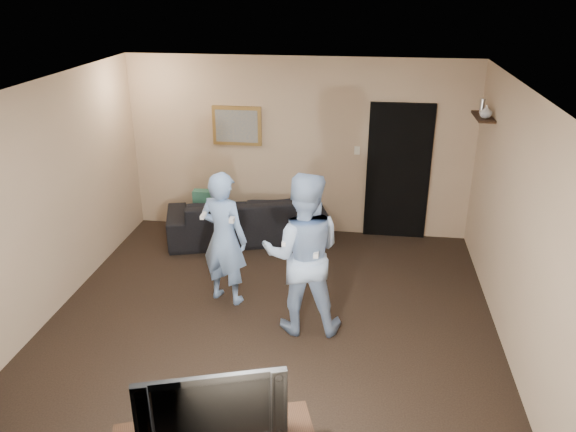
# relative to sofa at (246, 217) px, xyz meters

# --- Properties ---
(ground) EXTENTS (5.00, 5.00, 0.00)m
(ground) POSITION_rel_sofa_xyz_m (0.72, -2.09, -0.33)
(ground) COLOR black
(ground) RESTS_ON ground
(ceiling) EXTENTS (5.00, 5.00, 0.04)m
(ceiling) POSITION_rel_sofa_xyz_m (0.72, -2.09, 2.27)
(ceiling) COLOR silver
(ceiling) RESTS_ON wall_back
(wall_back) EXTENTS (5.00, 0.04, 2.60)m
(wall_back) POSITION_rel_sofa_xyz_m (0.72, 0.41, 0.97)
(wall_back) COLOR tan
(wall_back) RESTS_ON ground
(wall_front) EXTENTS (5.00, 0.04, 2.60)m
(wall_front) POSITION_rel_sofa_xyz_m (0.72, -4.59, 0.97)
(wall_front) COLOR tan
(wall_front) RESTS_ON ground
(wall_left) EXTENTS (0.04, 5.00, 2.60)m
(wall_left) POSITION_rel_sofa_xyz_m (-1.78, -2.09, 0.97)
(wall_left) COLOR tan
(wall_left) RESTS_ON ground
(wall_right) EXTENTS (0.04, 5.00, 2.60)m
(wall_right) POSITION_rel_sofa_xyz_m (3.22, -2.09, 0.97)
(wall_right) COLOR tan
(wall_right) RESTS_ON ground
(sofa) EXTENTS (2.44, 1.51, 0.67)m
(sofa) POSITION_rel_sofa_xyz_m (0.00, 0.00, 0.00)
(sofa) COLOR black
(sofa) RESTS_ON ground
(throw_pillow) EXTENTS (0.48, 0.17, 0.48)m
(throw_pillow) POSITION_rel_sofa_xyz_m (-0.54, 0.00, 0.15)
(throw_pillow) COLOR #1A4F3F
(throw_pillow) RESTS_ON sofa
(painting_frame) EXTENTS (0.72, 0.05, 0.57)m
(painting_frame) POSITION_rel_sofa_xyz_m (-0.18, 0.39, 1.27)
(painting_frame) COLOR olive
(painting_frame) RESTS_ON wall_back
(painting_canvas) EXTENTS (0.62, 0.01, 0.47)m
(painting_canvas) POSITION_rel_sofa_xyz_m (-0.18, 0.36, 1.27)
(painting_canvas) COLOR slate
(painting_canvas) RESTS_ON painting_frame
(doorway) EXTENTS (0.90, 0.06, 2.00)m
(doorway) POSITION_rel_sofa_xyz_m (2.17, 0.38, 0.67)
(doorway) COLOR black
(doorway) RESTS_ON ground
(light_switch) EXTENTS (0.08, 0.02, 0.12)m
(light_switch) POSITION_rel_sofa_xyz_m (1.57, 0.39, 0.97)
(light_switch) COLOR silver
(light_switch) RESTS_ON wall_back
(wall_shelf) EXTENTS (0.20, 0.60, 0.03)m
(wall_shelf) POSITION_rel_sofa_xyz_m (3.11, -0.29, 1.66)
(wall_shelf) COLOR black
(wall_shelf) RESTS_ON wall_right
(shelf_vase) EXTENTS (0.18, 0.18, 0.16)m
(shelf_vase) POSITION_rel_sofa_xyz_m (3.11, -0.41, 1.75)
(shelf_vase) COLOR silver
(shelf_vase) RESTS_ON wall_shelf
(shelf_figurine) EXTENTS (0.06, 0.06, 0.18)m
(shelf_figurine) POSITION_rel_sofa_xyz_m (3.11, -0.15, 1.76)
(shelf_figurine) COLOR #B5B5B9
(shelf_figurine) RESTS_ON wall_shelf
(television) EXTENTS (1.04, 0.45, 0.60)m
(television) POSITION_rel_sofa_xyz_m (0.68, -4.41, 0.48)
(television) COLOR black
(television) RESTS_ON tv_console
(wii_player_left) EXTENTS (0.68, 0.57, 1.61)m
(wii_player_left) POSITION_rel_sofa_xyz_m (0.11, -1.74, 0.47)
(wii_player_left) COLOR #7FA5DD
(wii_player_left) RESTS_ON ground
(wii_player_right) EXTENTS (0.93, 0.75, 1.80)m
(wii_player_right) POSITION_rel_sofa_xyz_m (1.08, -2.20, 0.57)
(wii_player_right) COLOR #95B1D9
(wii_player_right) RESTS_ON ground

